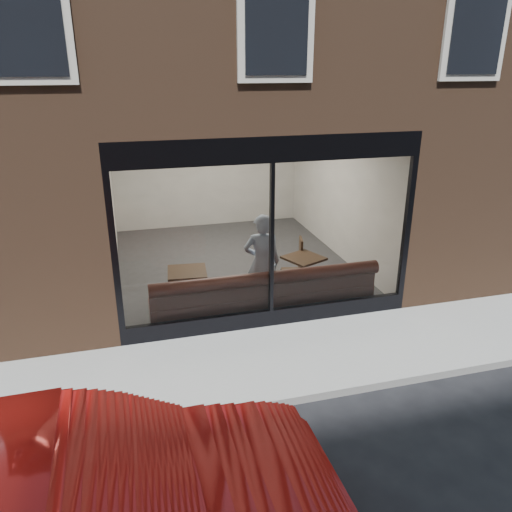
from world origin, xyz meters
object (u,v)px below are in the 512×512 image
object	(u,v)px
cafe_table_left	(187,272)
cafe_table_right	(304,258)
person	(262,263)
cafe_chair_right	(291,271)
banquette	(264,303)

from	to	relation	value
cafe_table_left	cafe_table_right	world-z (taller)	cafe_table_left
person	cafe_table_left	bearing A→B (deg)	-5.12
person	cafe_table_right	world-z (taller)	person
cafe_table_left	cafe_chair_right	distance (m)	2.34
cafe_table_left	cafe_chair_right	bearing A→B (deg)	16.67
banquette	person	distance (m)	0.72
cafe_table_left	cafe_table_right	size ratio (longest dim) A/B	1.05
banquette	cafe_table_left	bearing A→B (deg)	155.81
banquette	cafe_chair_right	bearing A→B (deg)	53.03
person	cafe_table_left	world-z (taller)	person
banquette	person	xyz separation A→B (m)	(0.03, 0.26, 0.67)
banquette	person	bearing A→B (deg)	83.08
person	cafe_table_right	distance (m)	1.04
cafe_table_right	cafe_table_left	bearing A→B (deg)	-177.74
cafe_chair_right	banquette	bearing A→B (deg)	66.82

